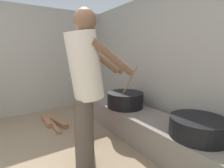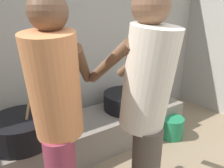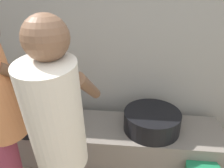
{
  "view_description": "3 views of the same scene",
  "coord_description": "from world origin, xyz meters",
  "px_view_note": "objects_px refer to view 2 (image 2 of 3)",
  "views": [
    {
      "loc": [
        1.56,
        0.2,
        1.25
      ],
      "look_at": [
        0.02,
        1.2,
        0.92
      ],
      "focal_mm": 27.46,
      "sensor_mm": 36.0,
      "label": 1
    },
    {
      "loc": [
        -0.82,
        0.02,
        1.5
      ],
      "look_at": [
        -0.0,
        1.25,
        1.01
      ],
      "focal_mm": 32.5,
      "sensor_mm": 36.0,
      "label": 2
    },
    {
      "loc": [
        0.42,
        -0.05,
        1.78
      ],
      "look_at": [
        0.26,
        1.46,
        1.08
      ],
      "focal_mm": 34.96,
      "sensor_mm": 36.0,
      "label": 3
    }
  ],
  "objects_px": {
    "cooking_pot_secondary": "(127,101)",
    "cook_in_orange_shirt": "(57,113)",
    "cooking_pot_main": "(23,129)",
    "cook_in_cream_shirt": "(146,105)",
    "bucket_green_plastic": "(171,127)"
  },
  "relations": [
    {
      "from": "cooking_pot_secondary",
      "to": "bucket_green_plastic",
      "type": "height_order",
      "value": "cooking_pot_secondary"
    },
    {
      "from": "cooking_pot_secondary",
      "to": "cook_in_cream_shirt",
      "type": "xyz_separation_m",
      "value": [
        -0.62,
        -0.99,
        0.47
      ]
    },
    {
      "from": "cooking_pot_main",
      "to": "cook_in_cream_shirt",
      "type": "xyz_separation_m",
      "value": [
        0.62,
        -0.97,
        0.46
      ]
    },
    {
      "from": "cook_in_orange_shirt",
      "to": "cook_in_cream_shirt",
      "type": "distance_m",
      "value": 0.56
    },
    {
      "from": "cooking_pot_main",
      "to": "cook_in_orange_shirt",
      "type": "relative_size",
      "value": 0.43
    },
    {
      "from": "cooking_pot_main",
      "to": "cooking_pot_secondary",
      "type": "xyz_separation_m",
      "value": [
        1.23,
        0.02,
        -0.02
      ]
    },
    {
      "from": "cooking_pot_main",
      "to": "cook_in_cream_shirt",
      "type": "height_order",
      "value": "cook_in_cream_shirt"
    },
    {
      "from": "cooking_pot_secondary",
      "to": "cook_in_orange_shirt",
      "type": "bearing_deg",
      "value": -146.46
    },
    {
      "from": "cooking_pot_secondary",
      "to": "cooking_pot_main",
      "type": "bearing_deg",
      "value": -178.97
    },
    {
      "from": "cooking_pot_main",
      "to": "bucket_green_plastic",
      "type": "relative_size",
      "value": 2.28
    },
    {
      "from": "cooking_pot_secondary",
      "to": "cook_in_cream_shirt",
      "type": "relative_size",
      "value": 0.35
    },
    {
      "from": "cooking_pot_secondary",
      "to": "cook_in_orange_shirt",
      "type": "distance_m",
      "value": 1.42
    },
    {
      "from": "cook_in_orange_shirt",
      "to": "cook_in_cream_shirt",
      "type": "relative_size",
      "value": 0.98
    },
    {
      "from": "cook_in_cream_shirt",
      "to": "bucket_green_plastic",
      "type": "relative_size",
      "value": 5.46
    },
    {
      "from": "cook_in_orange_shirt",
      "to": "bucket_green_plastic",
      "type": "bearing_deg",
      "value": 13.53
    }
  ]
}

